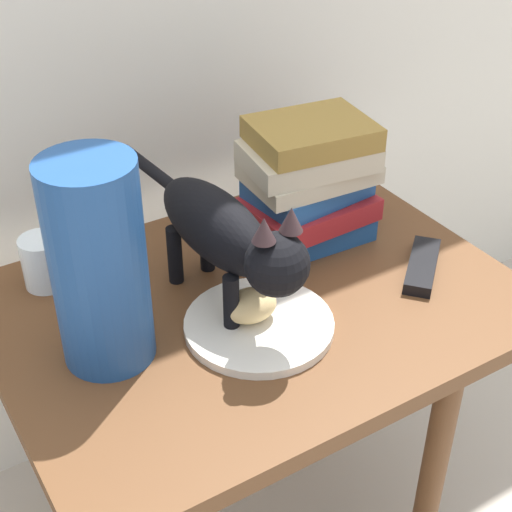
% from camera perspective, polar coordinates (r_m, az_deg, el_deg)
% --- Properties ---
extents(side_table, '(0.80, 0.59, 0.56)m').
position_cam_1_polar(side_table, '(1.24, 0.00, -6.08)').
color(side_table, brown).
rests_on(side_table, ground).
extents(plate, '(0.22, 0.22, 0.01)m').
position_cam_1_polar(plate, '(1.13, 0.22, -5.21)').
color(plate, silver).
rests_on(plate, side_table).
extents(bread_roll, '(0.08, 0.07, 0.05)m').
position_cam_1_polar(bread_roll, '(1.11, -0.40, -3.75)').
color(bread_roll, '#E0BC7A').
rests_on(bread_roll, plate).
extents(cat, '(0.11, 0.48, 0.23)m').
position_cam_1_polar(cat, '(1.10, -2.26, 1.66)').
color(cat, black).
rests_on(cat, side_table).
extents(book_stack, '(0.23, 0.17, 0.22)m').
position_cam_1_polar(book_stack, '(1.28, 3.97, 5.47)').
color(book_stack, '#1E4C8C').
rests_on(book_stack, side_table).
extents(green_vase, '(0.13, 0.13, 0.30)m').
position_cam_1_polar(green_vase, '(1.02, -11.83, -0.60)').
color(green_vase, navy).
rests_on(green_vase, side_table).
extents(candle_jar, '(0.07, 0.07, 0.08)m').
position_cam_1_polar(candle_jar, '(1.25, -15.67, -0.59)').
color(candle_jar, silver).
rests_on(candle_jar, side_table).
extents(tv_remote, '(0.14, 0.13, 0.02)m').
position_cam_1_polar(tv_remote, '(1.27, 12.43, -0.73)').
color(tv_remote, black).
rests_on(tv_remote, side_table).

